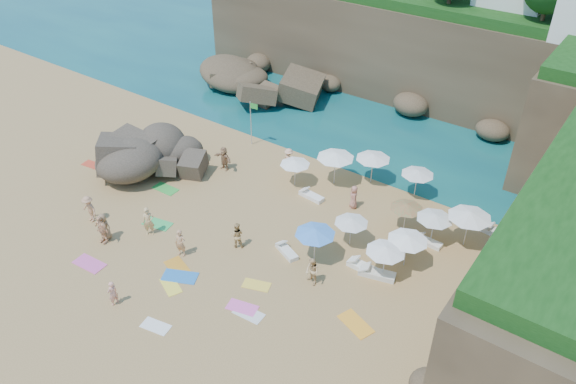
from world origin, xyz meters
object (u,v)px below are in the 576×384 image
Objects in this scene: parasol_2 at (418,172)px; person_stand_2 at (289,160)px; flag_pole at (252,118)px; person_stand_1 at (237,235)px; rock_outcrop at (157,166)px; parasol_1 at (373,156)px; person_stand_4 at (354,197)px; person_stand_3 at (402,244)px; lounger_0 at (311,196)px; person_stand_0 at (148,221)px; parasol_0 at (336,155)px; person_stand_6 at (113,293)px; person_stand_5 at (224,158)px.

parasol_2 reaches higher than person_stand_2.
flag_pole reaches higher than parasol_2.
rock_outcrop is at bearing -49.40° from person_stand_1.
parasol_1 reaches higher than person_stand_2.
person_stand_1 is at bearing -63.68° from person_stand_4.
parasol_2 is 1.50× the size of person_stand_3.
lounger_0 is (11.23, 3.21, 0.14)m from rock_outcrop.
person_stand_3 reaches higher than lounger_0.
parasol_1 reaches higher than person_stand_0.
person_stand_0 is 5.51m from person_stand_1.
person_stand_4 is (-2.70, -3.46, -1.07)m from parasol_2.
parasol_0 is 2.56m from parasol_1.
person_stand_6 reaches higher than person_stand_3.
parasol_2 is 1.22× the size of person_stand_5.
parasol_2 is 1.21× the size of lounger_0.
parasol_2 is 6.21m from person_stand_3.
parasol_1 is 1.09× the size of parasol_2.
person_stand_3 is at bearing -179.79° from person_stand_1.
person_stand_1 is 8.63m from person_stand_5.
parasol_1 is 15.24m from person_stand_0.
person_stand_0 is at bearing 147.11° from person_stand_3.
person_stand_1 is at bearing 131.69° from person_stand_2.
person_stand_0 is 5.83m from person_stand_6.
rock_outcrop reaches higher than lounger_0.
rock_outcrop is 14.56m from person_stand_4.
person_stand_4 is (10.31, -2.58, -1.48)m from flag_pole.
person_stand_3 is at bearing 141.89° from person_stand_6.
person_stand_1 is at bearing -106.45° from parasol_1.
person_stand_3 is at bearing -72.04° from parasol_2.
person_stand_0 is at bearing -82.28° from flag_pole.
person_stand_5 is (-9.32, -4.60, -1.17)m from parasol_1.
rock_outcrop is at bearing -119.58° from flag_pole.
flag_pole is 9.86m from parasol_1.
parasol_2 is at bearing -139.24° from person_stand_2.
person_stand_5 reaches higher than person_stand_2.
flag_pole reaches higher than person_stand_6.
person_stand_5 is at bearing -168.40° from lounger_0.
person_stand_1 is (-6.31, -10.80, -1.05)m from parasol_2.
person_stand_3 is (1.88, -5.81, -1.15)m from parasol_2.
flag_pole is (3.69, 6.50, 2.29)m from rock_outcrop.
parasol_1 is at bearing 66.54° from lounger_0.
person_stand_2 is (-3.20, 1.92, 0.73)m from lounger_0.
person_stand_2 reaches higher than lounger_0.
person_stand_5 is (-3.83, -2.55, 0.02)m from person_stand_2.
parasol_1 is 3.19m from parasol_2.
flag_pole is 12.29m from person_stand_0.
person_stand_6 is (0.09, -15.86, -0.11)m from person_stand_2.
parasol_0 is 1.68× the size of person_stand_6.
parasol_2 is at bearing 46.63° from person_stand_3.
person_stand_1 is 7.65m from person_stand_6.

